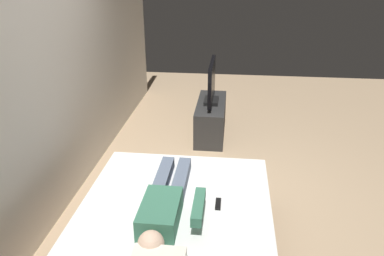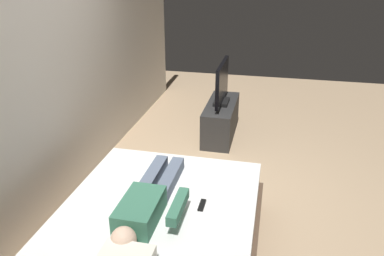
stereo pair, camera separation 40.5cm
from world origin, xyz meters
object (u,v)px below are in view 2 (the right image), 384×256
at_px(person, 148,202).
at_px(remote, 202,205).
at_px(bed, 156,241).
at_px(tv, 222,84).
at_px(tv_stand, 221,120).

height_order(person, remote, person).
relative_size(bed, person, 1.62).
height_order(remote, tv, tv).
xyz_separation_m(person, tv_stand, (2.65, -0.19, -0.37)).
bearing_deg(bed, person, 64.48).
bearing_deg(bed, remote, -62.40).
relative_size(tv_stand, tv, 1.25).
bearing_deg(tv, remote, -175.01).
bearing_deg(person, remote, -69.53).
bearing_deg(person, bed, -115.52).
distance_m(person, tv, 2.66).
relative_size(bed, tv_stand, 1.86).
distance_m(bed, tv, 2.74).
relative_size(bed, tv, 2.33).
height_order(bed, remote, remote).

